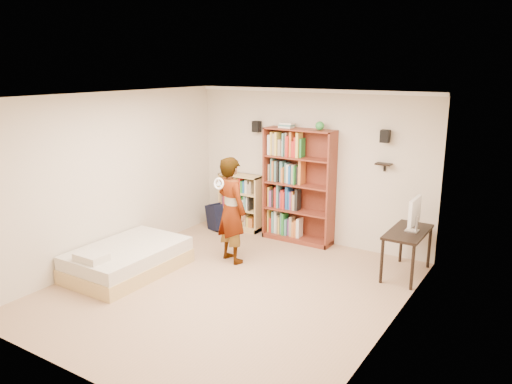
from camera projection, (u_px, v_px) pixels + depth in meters
ground at (229, 289)px, 7.10m from camera, size 4.50×5.00×0.01m
room_shell at (228, 168)px, 6.66m from camera, size 4.52×5.02×2.71m
crown_molding at (227, 99)px, 6.44m from camera, size 4.50×5.00×0.06m
speaker_left at (257, 127)px, 9.11m from camera, size 0.14×0.12×0.20m
speaker_right at (385, 136)px, 7.87m from camera, size 0.14×0.12×0.20m
wall_shelf at (384, 164)px, 7.99m from camera, size 0.25×0.16×0.02m
tall_bookshelf at (299, 186)px, 8.80m from camera, size 1.28×0.37×2.03m
low_bookshelf at (241, 202)px, 9.59m from camera, size 0.86×0.32×1.07m
computer_desk at (406, 253)px, 7.49m from camera, size 0.52×1.03×0.70m
imac at (413, 215)px, 7.33m from camera, size 0.15×0.52×0.51m
daybed at (128, 256)px, 7.60m from camera, size 1.16×1.78×0.52m
person at (231, 210)px, 7.92m from camera, size 0.73×0.59×1.71m
wii_wheel at (219, 184)px, 7.54m from camera, size 0.18×0.07×0.19m
navy_bag at (215, 217)px, 9.60m from camera, size 0.44×0.36×0.51m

